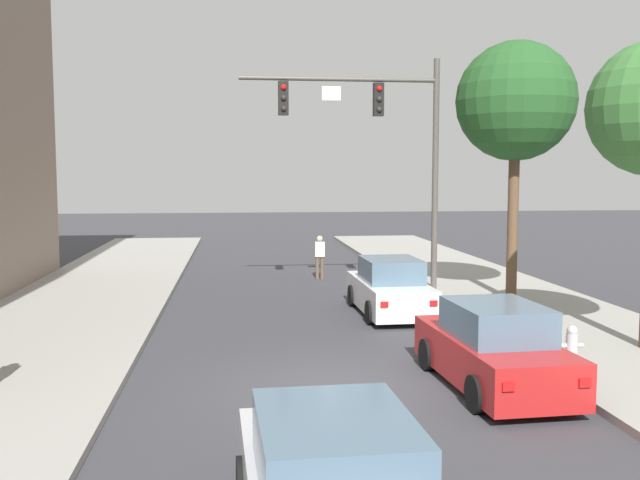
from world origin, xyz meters
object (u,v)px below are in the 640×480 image
at_px(traffic_signal_mast, 381,131).
at_px(car_lead_white, 390,289).
at_px(street_tree_second, 516,102).
at_px(pedestrian_crossing_road, 320,255).
at_px(car_following_red, 493,349).
at_px(fire_hydrant, 572,343).

relative_size(traffic_signal_mast, car_lead_white, 1.76).
bearing_deg(street_tree_second, traffic_signal_mast, 147.59).
bearing_deg(pedestrian_crossing_road, car_following_red, -83.46).
relative_size(car_lead_white, pedestrian_crossing_road, 2.60).
bearing_deg(street_tree_second, fire_hydrant, -102.00).
bearing_deg(traffic_signal_mast, car_following_red, -89.92).
bearing_deg(pedestrian_crossing_road, car_lead_white, -80.32).
height_order(car_lead_white, street_tree_second, street_tree_second).
distance_m(pedestrian_crossing_road, fire_hydrant, 13.24).
xyz_separation_m(fire_hydrant, street_tree_second, (1.46, 6.89, 5.55)).
bearing_deg(car_lead_white, pedestrian_crossing_road, 99.68).
xyz_separation_m(traffic_signal_mast, car_following_red, (0.01, -10.33, -4.62)).
xyz_separation_m(traffic_signal_mast, fire_hydrant, (2.12, -9.16, -4.83)).
relative_size(traffic_signal_mast, street_tree_second, 0.97).
xyz_separation_m(car_lead_white, pedestrian_crossing_road, (-1.18, 6.89, 0.19)).
relative_size(pedestrian_crossing_road, street_tree_second, 0.21).
bearing_deg(car_following_red, car_lead_white, 93.40).
height_order(car_lead_white, car_following_red, same).
bearing_deg(car_following_red, traffic_signal_mast, 90.08).
relative_size(traffic_signal_mast, pedestrian_crossing_road, 4.57).
xyz_separation_m(pedestrian_crossing_road, fire_hydrant, (3.69, -12.71, -0.41)).
bearing_deg(street_tree_second, pedestrian_crossing_road, 131.55).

